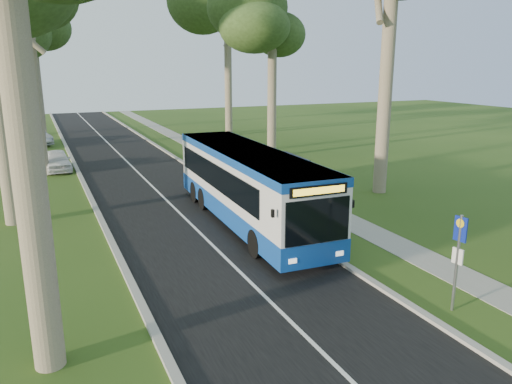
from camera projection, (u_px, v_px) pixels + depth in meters
ground at (316, 248)px, 18.83m from camera, size 120.00×120.00×0.00m
road at (162, 196)px, 26.29m from camera, size 7.00×100.00×0.02m
kerb_east at (224, 188)px, 27.66m from camera, size 0.25×100.00×0.12m
kerb_west at (92, 202)px, 24.90m from camera, size 0.25×100.00×0.12m
centre_line at (162, 195)px, 26.29m from camera, size 0.12×100.00×0.00m
footpath at (272, 184)px, 28.86m from camera, size 1.50×100.00×0.02m
bus at (248, 186)px, 21.29m from camera, size 2.93×12.29×3.24m
bus_stop_sign at (458, 253)px, 13.68m from camera, size 0.11×0.40×2.81m
bus_shelter at (290, 172)px, 24.11m from camera, size 1.65×2.85×2.39m
litter_bin at (320, 213)px, 21.58m from camera, size 0.58×0.58×1.01m
car_white at (57, 160)px, 32.35m from camera, size 1.70×3.95×1.33m
car_silver at (33, 136)px, 42.39m from camera, size 3.17×4.82×1.50m
tree_west_e at (30, 11)px, 46.21m from camera, size 5.20×5.20×15.50m
tree_east_c at (273, 8)px, 34.80m from camera, size 5.20×5.20×14.21m
tree_east_d at (227, 7)px, 45.58m from camera, size 5.20×5.20×15.84m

